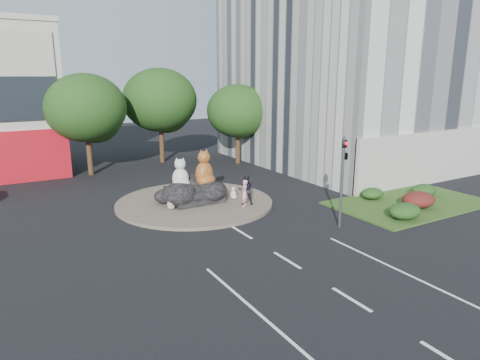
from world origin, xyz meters
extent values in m
plane|color=black|center=(0.00, 0.00, 0.00)|extent=(120.00, 120.00, 0.00)
cylinder|color=brown|center=(0.00, 10.00, 0.10)|extent=(10.00, 10.00, 0.20)
cube|color=#2B4C19|center=(12.00, 3.00, 0.06)|extent=(10.00, 6.00, 0.12)
cylinder|color=#382314|center=(-4.00, 22.00, 1.87)|extent=(0.44, 0.44, 3.74)
ellipsoid|color=#123913|center=(-4.00, 22.00, 5.53)|extent=(6.46, 6.46, 5.49)
sphere|color=#123913|center=(-3.20, 22.50, 4.68)|extent=(4.25, 4.25, 4.25)
sphere|color=#123913|center=(-4.70, 21.70, 4.93)|extent=(3.74, 3.74, 3.74)
cylinder|color=#382314|center=(3.00, 24.00, 1.98)|extent=(0.44, 0.44, 3.96)
ellipsoid|color=#123913|center=(3.00, 24.00, 5.85)|extent=(6.84, 6.84, 5.81)
sphere|color=#123913|center=(3.80, 24.50, 4.95)|extent=(4.50, 4.50, 4.50)
sphere|color=#123913|center=(2.30, 23.70, 5.22)|extent=(3.96, 3.96, 3.96)
cylinder|color=#382314|center=(9.00, 20.00, 1.65)|extent=(0.44, 0.44, 3.30)
ellipsoid|color=#123913|center=(9.00, 20.00, 4.88)|extent=(5.70, 5.70, 4.84)
sphere|color=#123913|center=(9.80, 20.50, 4.12)|extent=(3.75, 3.75, 3.75)
sphere|color=#123913|center=(8.30, 19.70, 4.35)|extent=(3.30, 3.30, 3.30)
ellipsoid|color=#123913|center=(9.00, 1.00, 0.57)|extent=(2.00, 1.60, 0.90)
ellipsoid|color=#431811|center=(11.50, 2.00, 0.61)|extent=(2.20, 1.76, 0.99)
ellipsoid|color=#123913|center=(14.00, 3.50, 0.53)|extent=(1.80, 1.44, 0.81)
ellipsoid|color=#123913|center=(10.50, 4.80, 0.48)|extent=(1.60, 1.28, 0.72)
cylinder|color=#595B60|center=(5.00, 2.00, 2.50)|extent=(0.14, 0.14, 5.00)
imported|color=black|center=(5.00, 2.00, 4.20)|extent=(0.21, 0.26, 1.30)
imported|color=black|center=(5.20, 2.00, 4.00)|extent=(0.26, 1.24, 0.50)
sphere|color=red|center=(5.00, 1.82, 4.65)|extent=(0.18, 0.18, 0.18)
cylinder|color=#595B60|center=(13.00, 8.00, 4.00)|extent=(0.18, 0.18, 8.00)
cylinder|color=#595B60|center=(12.00, 8.00, 8.00)|extent=(2.00, 0.12, 0.12)
cube|color=silver|center=(11.00, 8.00, 7.90)|extent=(0.50, 0.22, 0.12)
imported|color=pink|center=(2.20, 7.42, 1.04)|extent=(0.72, 0.70, 1.67)
imported|color=black|center=(2.46, 7.70, 1.15)|extent=(1.10, 0.97, 1.90)
cylinder|color=black|center=(8.62, 1.17, 0.49)|extent=(0.56, 0.56, 0.74)
camera|label=1|loc=(-10.80, -14.28, 8.10)|focal=32.00mm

